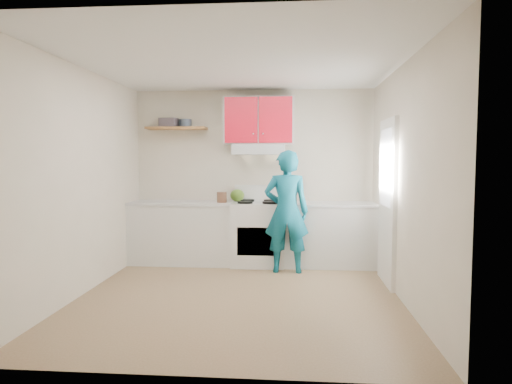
# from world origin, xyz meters

# --- Properties ---
(floor) EXTENTS (3.80, 3.80, 0.00)m
(floor) POSITION_xyz_m (0.00, 0.00, 0.00)
(floor) COLOR brown
(floor) RESTS_ON ground
(ceiling) EXTENTS (3.60, 3.80, 0.04)m
(ceiling) POSITION_xyz_m (0.00, 0.00, 2.60)
(ceiling) COLOR white
(ceiling) RESTS_ON floor
(back_wall) EXTENTS (3.60, 0.04, 2.60)m
(back_wall) POSITION_xyz_m (0.00, 1.90, 1.30)
(back_wall) COLOR beige
(back_wall) RESTS_ON floor
(front_wall) EXTENTS (3.60, 0.04, 2.60)m
(front_wall) POSITION_xyz_m (0.00, -1.90, 1.30)
(front_wall) COLOR beige
(front_wall) RESTS_ON floor
(left_wall) EXTENTS (0.04, 3.80, 2.60)m
(left_wall) POSITION_xyz_m (-1.80, 0.00, 1.30)
(left_wall) COLOR beige
(left_wall) RESTS_ON floor
(right_wall) EXTENTS (0.04, 3.80, 2.60)m
(right_wall) POSITION_xyz_m (1.80, 0.00, 1.30)
(right_wall) COLOR beige
(right_wall) RESTS_ON floor
(door) EXTENTS (0.05, 0.85, 2.05)m
(door) POSITION_xyz_m (1.78, 0.70, 1.02)
(door) COLOR white
(door) RESTS_ON floor
(door_glass) EXTENTS (0.01, 0.55, 0.95)m
(door_glass) POSITION_xyz_m (1.75, 0.70, 1.45)
(door_glass) COLOR white
(door_glass) RESTS_ON door
(counter_left) EXTENTS (1.52, 0.60, 0.90)m
(counter_left) POSITION_xyz_m (-1.04, 1.60, 0.45)
(counter_left) COLOR silver
(counter_left) RESTS_ON floor
(counter_right) EXTENTS (1.32, 0.60, 0.90)m
(counter_right) POSITION_xyz_m (1.14, 1.60, 0.45)
(counter_right) COLOR silver
(counter_right) RESTS_ON floor
(stove) EXTENTS (0.76, 0.65, 0.92)m
(stove) POSITION_xyz_m (0.10, 1.57, 0.46)
(stove) COLOR white
(stove) RESTS_ON floor
(range_hood) EXTENTS (0.76, 0.44, 0.15)m
(range_hood) POSITION_xyz_m (0.10, 1.68, 1.70)
(range_hood) COLOR silver
(range_hood) RESTS_ON back_wall
(upper_cabinets) EXTENTS (1.02, 0.33, 0.70)m
(upper_cabinets) POSITION_xyz_m (0.10, 1.73, 2.12)
(upper_cabinets) COLOR red
(upper_cabinets) RESTS_ON back_wall
(shelf) EXTENTS (0.90, 0.30, 0.04)m
(shelf) POSITION_xyz_m (-1.15, 1.75, 2.02)
(shelf) COLOR brown
(shelf) RESTS_ON back_wall
(books) EXTENTS (0.28, 0.22, 0.13)m
(books) POSITION_xyz_m (-1.26, 1.71, 2.10)
(books) COLOR #463D45
(books) RESTS_ON shelf
(tin) EXTENTS (0.24, 0.24, 0.11)m
(tin) POSITION_xyz_m (-1.01, 1.74, 2.09)
(tin) COLOR #333D4C
(tin) RESTS_ON shelf
(kettle) EXTENTS (0.28, 0.28, 0.18)m
(kettle) POSITION_xyz_m (-0.23, 1.70, 1.01)
(kettle) COLOR #486E1E
(kettle) RESTS_ON stove
(crock) EXTENTS (0.19, 0.19, 0.17)m
(crock) POSITION_xyz_m (-0.43, 1.52, 0.99)
(crock) COLOR brown
(crock) RESTS_ON counter_left
(cutting_board) EXTENTS (0.31, 0.25, 0.02)m
(cutting_board) POSITION_xyz_m (0.72, 1.54, 0.91)
(cutting_board) COLOR olive
(cutting_board) RESTS_ON counter_right
(silicone_mat) EXTENTS (0.30, 0.25, 0.01)m
(silicone_mat) POSITION_xyz_m (1.38, 1.58, 0.90)
(silicone_mat) COLOR red
(silicone_mat) RESTS_ON counter_right
(person) EXTENTS (0.62, 0.41, 1.68)m
(person) POSITION_xyz_m (0.52, 1.16, 0.84)
(person) COLOR #0C586D
(person) RESTS_ON floor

